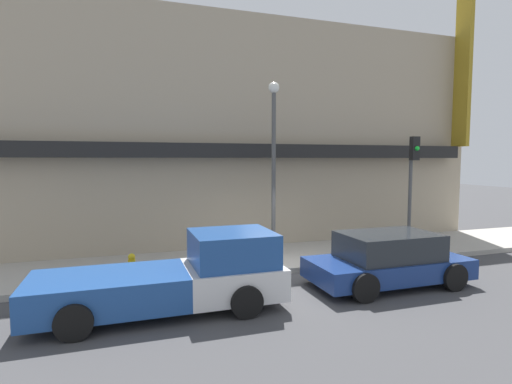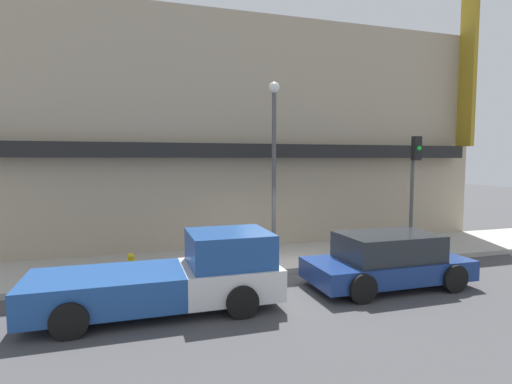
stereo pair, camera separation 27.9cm
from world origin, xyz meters
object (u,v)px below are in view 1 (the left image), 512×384
object	(u,v)px
pickup_truck	(179,277)
parked_car	(388,260)
fire_hydrant	(132,265)
street_lamp	(274,149)
traffic_light	(412,174)

from	to	relation	value
pickup_truck	parked_car	bearing A→B (deg)	1.44
fire_hydrant	parked_car	bearing A→B (deg)	-20.02
parked_car	street_lamp	xyz separation A→B (m)	(-2.02, 3.40, 3.04)
parked_car	street_lamp	world-z (taller)	street_lamp
fire_hydrant	traffic_light	bearing A→B (deg)	-0.76
pickup_truck	street_lamp	size ratio (longest dim) A/B	0.95
fire_hydrant	street_lamp	distance (m)	5.70
parked_car	traffic_light	size ratio (longest dim) A/B	1.09
parked_car	fire_hydrant	distance (m)	7.02
pickup_truck	parked_car	world-z (taller)	pickup_truck
pickup_truck	street_lamp	distance (m)	5.78
street_lamp	fire_hydrant	bearing A→B (deg)	-167.65
pickup_truck	parked_car	xyz separation A→B (m)	(5.61, 0.00, -0.06)
parked_car	fire_hydrant	bearing A→B (deg)	160.87
street_lamp	traffic_light	world-z (taller)	street_lamp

